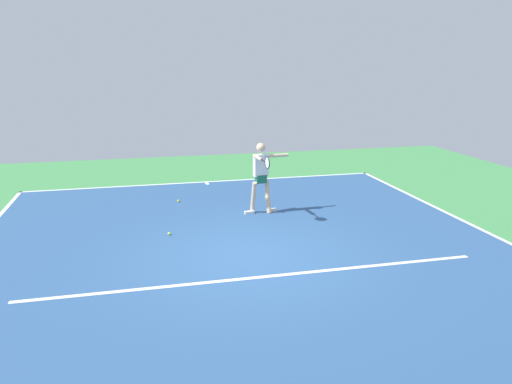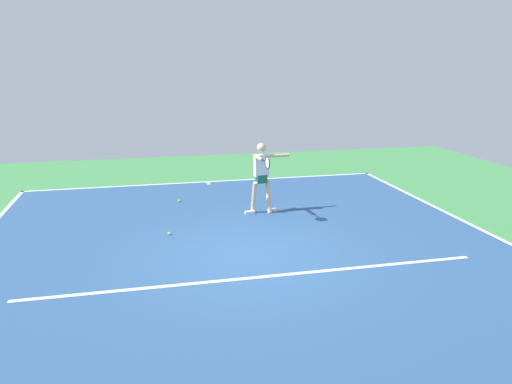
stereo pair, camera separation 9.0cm
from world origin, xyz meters
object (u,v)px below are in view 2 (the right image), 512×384
(tennis_player, at_px, (262,173))
(tennis_ball_near_player, at_px, (267,197))
(tennis_ball_by_sideline, at_px, (179,201))
(tennis_ball_far_corner, at_px, (169,233))

(tennis_player, height_order, tennis_ball_near_player, tennis_player)
(tennis_ball_by_sideline, relative_size, tennis_ball_far_corner, 1.00)
(tennis_player, height_order, tennis_ball_by_sideline, tennis_player)
(tennis_ball_near_player, bearing_deg, tennis_ball_far_corner, 40.81)
(tennis_ball_by_sideline, relative_size, tennis_ball_near_player, 1.00)
(tennis_ball_near_player, bearing_deg, tennis_ball_by_sideline, -3.96)
(tennis_ball_by_sideline, distance_m, tennis_ball_near_player, 2.36)
(tennis_ball_far_corner, xyz_separation_m, tennis_ball_near_player, (-2.76, -2.38, 0.00))
(tennis_player, relative_size, tennis_ball_by_sideline, 26.45)
(tennis_player, distance_m, tennis_ball_by_sideline, 2.58)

